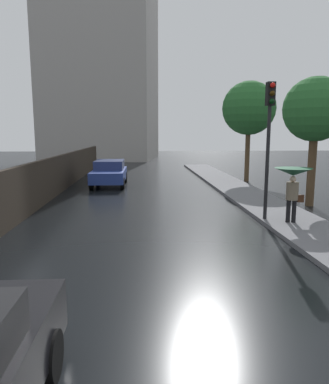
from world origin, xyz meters
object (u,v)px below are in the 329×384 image
at_px(car_blue_near_kerb, 109,172).
at_px(street_tree_mid, 249,108).
at_px(pedestrian_with_umbrella_near, 293,178).
at_px(street_tree_near, 315,110).
at_px(traffic_light, 269,126).

xyz_separation_m(car_blue_near_kerb, street_tree_mid, (8.62, 1.33, 3.80)).
bearing_deg(pedestrian_with_umbrella_near, street_tree_mid, -86.43).
height_order(street_tree_near, street_tree_mid, street_tree_mid).
relative_size(car_blue_near_kerb, pedestrian_with_umbrella_near, 2.40).
bearing_deg(pedestrian_with_umbrella_near, car_blue_near_kerb, -42.80).
bearing_deg(street_tree_near, pedestrian_with_umbrella_near, -123.85).
height_order(pedestrian_with_umbrella_near, street_tree_mid, street_tree_mid).
relative_size(street_tree_near, street_tree_mid, 0.85).
xyz_separation_m(pedestrian_with_umbrella_near, street_tree_near, (2.22, 3.31, 2.36)).
xyz_separation_m(traffic_light, street_tree_mid, (2.53, 10.75, 1.31)).
xyz_separation_m(traffic_light, street_tree_near, (2.90, 2.80, 0.69)).
height_order(car_blue_near_kerb, pedestrian_with_umbrella_near, pedestrian_with_umbrella_near).
height_order(car_blue_near_kerb, street_tree_mid, street_tree_mid).
distance_m(car_blue_near_kerb, traffic_light, 11.49).
relative_size(car_blue_near_kerb, traffic_light, 0.95).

